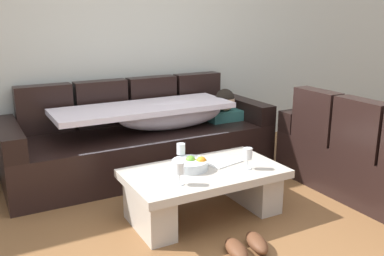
% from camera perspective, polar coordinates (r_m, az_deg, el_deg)
% --- Properties ---
extents(ground_plane, '(14.00, 14.00, 0.00)m').
position_cam_1_polar(ground_plane, '(3.06, 6.43, -15.07)').
color(ground_plane, brown).
extents(back_wall, '(9.00, 0.10, 2.70)m').
position_cam_1_polar(back_wall, '(4.57, -8.97, 12.72)').
color(back_wall, beige).
rests_on(back_wall, ground_plane).
extents(couch_along_wall, '(2.57, 0.92, 0.88)m').
position_cam_1_polar(couch_along_wall, '(4.24, -6.26, -1.42)').
color(couch_along_wall, black).
rests_on(couch_along_wall, ground_plane).
extents(coffee_table, '(1.20, 0.68, 0.38)m').
position_cam_1_polar(coffee_table, '(3.30, 1.61, -7.93)').
color(coffee_table, '#BDB3A5').
rests_on(coffee_table, ground_plane).
extents(fruit_bowl, '(0.28, 0.28, 0.10)m').
position_cam_1_polar(fruit_bowl, '(3.25, -0.14, -4.87)').
color(fruit_bowl, silver).
rests_on(fruit_bowl, coffee_table).
extents(wine_glass_near_left, '(0.07, 0.07, 0.17)m').
position_cam_1_polar(wine_glass_near_left, '(2.94, -1.70, -5.52)').
color(wine_glass_near_left, silver).
rests_on(wine_glass_near_left, coffee_table).
extents(wine_glass_near_right, '(0.07, 0.07, 0.17)m').
position_cam_1_polar(wine_glass_near_right, '(3.26, 7.50, -3.54)').
color(wine_glass_near_right, silver).
rests_on(wine_glass_near_right, coffee_table).
extents(wine_glass_far_back, '(0.07, 0.07, 0.17)m').
position_cam_1_polar(wine_glass_far_back, '(3.34, -1.50, -2.93)').
color(wine_glass_far_back, silver).
rests_on(wine_glass_far_back, coffee_table).
extents(open_magazine, '(0.32, 0.27, 0.01)m').
position_cam_1_polar(open_magazine, '(3.42, 4.00, -4.50)').
color(open_magazine, white).
rests_on(open_magazine, coffee_table).
extents(pair_of_shoes, '(0.35, 0.30, 0.09)m').
position_cam_1_polar(pair_of_shoes, '(2.94, 7.35, -15.40)').
color(pair_of_shoes, '#59331E').
rests_on(pair_of_shoes, ground_plane).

